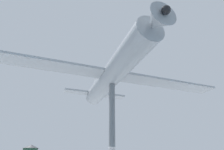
{
  "coord_description": "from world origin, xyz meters",
  "views": [
    {
      "loc": [
        2.52,
        12.33,
        1.73
      ],
      "look_at": [
        0.0,
        0.0,
        7.85
      ],
      "focal_mm": 28.0,
      "sensor_mm": 36.0,
      "label": 1
    }
  ],
  "objects": [
    {
      "name": "support_pylon_central",
      "position": [
        0.0,
        0.0,
        3.5
      ],
      "size": [
        0.44,
        0.44,
        7.01
      ],
      "color": "slate",
      "rests_on": "ground_plane"
    },
    {
      "name": "suspended_airplane",
      "position": [
        -0.02,
        0.16,
        7.86
      ],
      "size": [
        20.06,
        13.41,
        3.24
      ],
      "rotation": [
        0.0,
        0.0,
        0.15
      ],
      "color": "#93999E",
      "rests_on": "support_pylon_central"
    }
  ]
}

